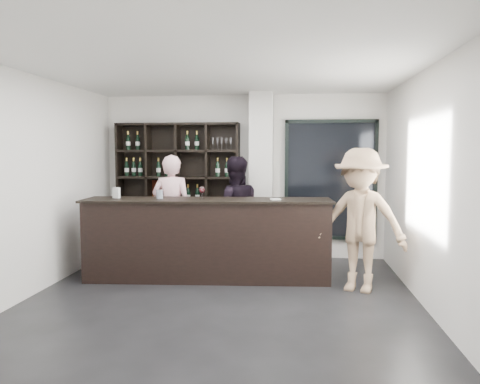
# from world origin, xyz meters

# --- Properties ---
(floor) EXTENTS (5.00, 5.50, 0.01)m
(floor) POSITION_xyz_m (0.00, 0.00, -0.01)
(floor) COLOR black
(floor) RESTS_ON ground
(wine_shelf) EXTENTS (2.20, 0.35, 2.40)m
(wine_shelf) POSITION_xyz_m (-1.15, 2.57, 1.20)
(wine_shelf) COLOR black
(wine_shelf) RESTS_ON floor
(structural_column) EXTENTS (0.40, 0.40, 2.90)m
(structural_column) POSITION_xyz_m (0.35, 2.47, 1.45)
(structural_column) COLOR silver
(structural_column) RESTS_ON floor
(glass_panel) EXTENTS (1.60, 0.08, 2.10)m
(glass_panel) POSITION_xyz_m (1.55, 2.69, 1.40)
(glass_panel) COLOR black
(glass_panel) RESTS_ON floor
(tasting_counter) EXTENTS (3.63, 0.75, 1.20)m
(tasting_counter) POSITION_xyz_m (-0.35, 1.10, 0.60)
(tasting_counter) COLOR black
(tasting_counter) RESTS_ON floor
(taster_pink) EXTENTS (0.68, 0.46, 1.84)m
(taster_pink) POSITION_xyz_m (-1.10, 1.92, 0.92)
(taster_pink) COLOR #FDC1C6
(taster_pink) RESTS_ON floor
(taster_black) EXTENTS (1.03, 0.89, 1.82)m
(taster_black) POSITION_xyz_m (-0.05, 1.85, 0.91)
(taster_black) COLOR black
(taster_black) RESTS_ON floor
(customer) EXTENTS (1.43, 1.14, 1.94)m
(customer) POSITION_xyz_m (1.80, 0.77, 0.97)
(customer) COLOR #A07F5F
(customer) RESTS_ON floor
(wine_glass) EXTENTS (0.11, 0.11, 0.21)m
(wine_glass) POSITION_xyz_m (-0.42, 1.07, 1.30)
(wine_glass) COLOR white
(wine_glass) RESTS_ON tasting_counter
(spit_cup) EXTENTS (0.10, 0.10, 0.13)m
(spit_cup) POSITION_xyz_m (-1.06, 1.07, 1.26)
(spit_cup) COLOR silver
(spit_cup) RESTS_ON tasting_counter
(napkin_stack) EXTENTS (0.16, 0.16, 0.02)m
(napkin_stack) POSITION_xyz_m (0.65, 1.08, 1.21)
(napkin_stack) COLOR white
(napkin_stack) RESTS_ON tasting_counter
(card_stand) EXTENTS (0.12, 0.08, 0.16)m
(card_stand) POSITION_xyz_m (-1.72, 1.08, 1.28)
(card_stand) COLOR white
(card_stand) RESTS_ON tasting_counter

